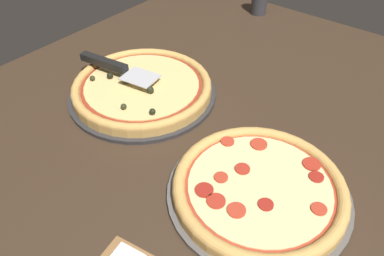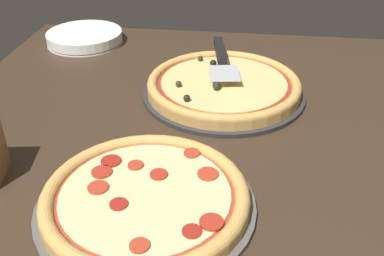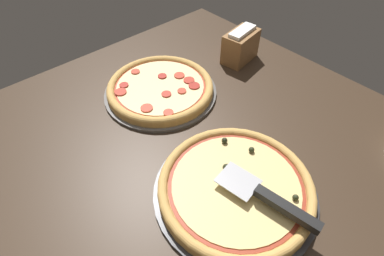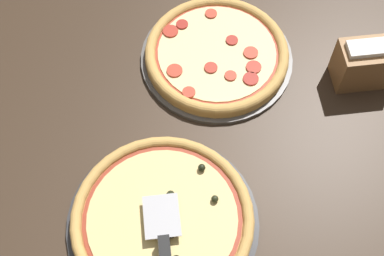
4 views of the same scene
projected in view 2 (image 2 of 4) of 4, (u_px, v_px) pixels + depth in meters
ground_plane at (245, 143)px, 93.10cm from camera, size 136.91×121.24×3.60cm
pizza_pan_front at (223, 93)px, 107.32cm from camera, size 38.59×38.59×1.00cm
pizza_front at (224, 85)px, 106.15cm from camera, size 36.27×36.27×4.40cm
pizza_pan_back at (146, 205)px, 73.60cm from camera, size 36.04×36.04×1.00cm
pizza_back at (146, 196)px, 72.60cm from camera, size 33.88×33.88×2.94cm
serving_spatula at (221, 54)px, 112.66cm from camera, size 8.27×23.86×2.00cm
plate_stack at (85, 37)px, 135.31cm from camera, size 22.47×22.47×3.50cm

